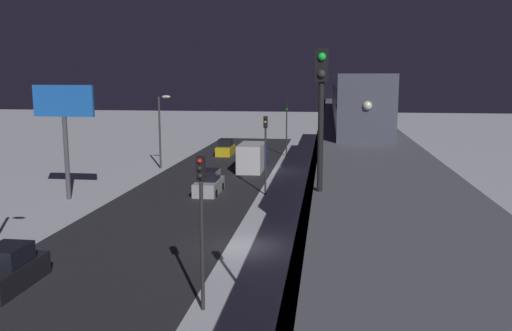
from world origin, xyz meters
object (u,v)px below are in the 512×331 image
object	(u,v)px
sedan_silver	(209,184)
sedan_black	(9,271)
sedan_yellow	(225,148)
box_truck	(253,157)
commercial_billboard	(64,112)
traffic_light_near	(201,211)
rail_signal	(321,95)
traffic_light_mid	(265,144)
traffic_light_far	(287,121)
subway_train	(352,95)

from	to	relation	value
sedan_silver	sedan_black	size ratio (longest dim) A/B	1.07
sedan_silver	sedan_yellow	bearing A→B (deg)	97.27
sedan_silver	box_truck	world-z (taller)	box_truck
commercial_billboard	sedan_black	bearing A→B (deg)	108.60
box_truck	traffic_light_near	distance (m)	34.39
sedan_yellow	traffic_light_near	distance (m)	44.86
sedan_yellow	box_truck	world-z (taller)	box_truck
sedan_yellow	commercial_billboard	size ratio (longest dim) A/B	0.45
rail_signal	traffic_light_near	distance (m)	8.56
box_truck	commercial_billboard	world-z (taller)	commercial_billboard
traffic_light_near	traffic_light_mid	distance (m)	22.20
sedan_yellow	traffic_light_mid	size ratio (longest dim) A/B	0.63
box_truck	traffic_light_mid	xyz separation A→B (m)	(-2.70, 11.97, 2.85)
traffic_light_far	commercial_billboard	world-z (taller)	commercial_billboard
rail_signal	commercial_billboard	world-z (taller)	rail_signal
rail_signal	traffic_light_near	bearing A→B (deg)	-47.99
rail_signal	sedan_silver	xyz separation A→B (m)	(9.45, -27.42, -8.20)
traffic_light_near	sedan_black	bearing A→B (deg)	-7.21
subway_train	box_truck	distance (m)	15.16
subway_train	commercial_billboard	bearing A→B (deg)	15.20
subway_train	sedan_silver	distance (m)	13.81
sedan_silver	traffic_light_near	distance (m)	22.90
sedan_silver	traffic_light_far	bearing A→B (deg)	78.07
rail_signal	traffic_light_mid	world-z (taller)	rail_signal
rail_signal	sedan_yellow	size ratio (longest dim) A/B	0.99
subway_train	traffic_light_mid	xyz separation A→B (m)	(6.82, 2.26, -3.84)
sedan_black	traffic_light_mid	size ratio (longest dim) A/B	0.65
sedan_silver	box_truck	distance (m)	12.20
sedan_yellow	sedan_black	xyz separation A→B (m)	(1.80, 42.92, -0.00)
sedan_silver	commercial_billboard	xyz separation A→B (m)	(10.43, 3.66, 6.04)
sedan_yellow	traffic_light_far	xyz separation A→B (m)	(-7.50, -0.31, 3.40)
sedan_black	traffic_light_far	xyz separation A→B (m)	(-9.30, -43.23, 3.40)
sedan_yellow	sedan_black	size ratio (longest dim) A/B	0.98
traffic_light_mid	traffic_light_far	xyz separation A→B (m)	(0.00, -22.20, 0.00)
commercial_billboard	traffic_light_mid	bearing A→B (deg)	-166.23
subway_train	traffic_light_near	world-z (taller)	subway_train
subway_train	traffic_light_near	xyz separation A→B (m)	(6.82, 24.46, -3.84)
box_truck	traffic_light_near	world-z (taller)	traffic_light_near
commercial_billboard	box_truck	bearing A→B (deg)	-128.41
sedan_yellow	traffic_light_near	xyz separation A→B (m)	(-7.50, 44.09, 3.40)
sedan_black	commercial_billboard	world-z (taller)	commercial_billboard
traffic_light_mid	subway_train	bearing A→B (deg)	-161.70
box_truck	traffic_light_near	size ratio (longest dim) A/B	1.16
commercial_billboard	traffic_light_far	bearing A→B (deg)	-120.28
box_truck	traffic_light_near	bearing A→B (deg)	94.52
sedan_yellow	traffic_light_far	distance (m)	8.24
sedan_black	traffic_light_near	xyz separation A→B (m)	(-9.30, 1.18, 3.40)
sedan_black	sedan_yellow	bearing A→B (deg)	-92.40
sedan_yellow	traffic_light_near	world-z (taller)	traffic_light_near
sedan_yellow	traffic_light_far	size ratio (longest dim) A/B	0.63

